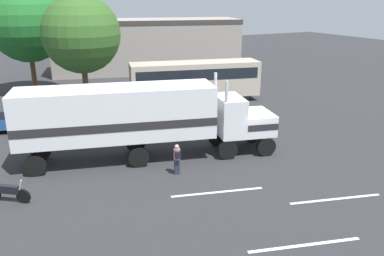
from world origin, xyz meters
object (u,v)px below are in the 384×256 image
at_px(parked_bus, 195,78).
at_px(tree_center, 27,24).
at_px(person_bystander, 177,158).
at_px(motorcycle, 8,192).
at_px(parked_car, 11,119).
at_px(semi_truck, 138,116).
at_px(tree_left, 81,34).

relative_size(parked_bus, tree_center, 1.16).
bearing_deg(tree_center, person_bystander, -78.88).
distance_m(parked_bus, motorcycle, 19.63).
xyz_separation_m(parked_car, tree_center, (2.71, 10.75, 5.52)).
bearing_deg(semi_truck, motorcycle, -163.67).
bearing_deg(tree_left, person_bystander, -85.28).
height_order(parked_car, motorcycle, parked_car).
relative_size(motorcycle, tree_center, 0.18).
bearing_deg(motorcycle, parked_car, 85.56).
relative_size(person_bystander, parked_bus, 0.14).
bearing_deg(tree_center, tree_left, -67.04).
distance_m(person_bystander, parked_bus, 14.91).
bearing_deg(tree_left, tree_center, 112.96).
distance_m(semi_truck, motorcycle, 7.42).
xyz_separation_m(parked_bus, tree_left, (-8.87, 1.99, 3.83)).
xyz_separation_m(semi_truck, motorcycle, (-6.85, -2.01, -2.04)).
distance_m(semi_truck, parked_car, 10.58).
relative_size(person_bystander, parked_car, 0.35).
distance_m(parked_car, tree_left, 8.44).
bearing_deg(parked_car, tree_center, 75.84).
bearing_deg(parked_bus, parked_car, -174.71).
xyz_separation_m(parked_bus, parked_car, (-14.71, -1.36, -1.26)).
bearing_deg(tree_left, motorcycle, -115.64).
bearing_deg(semi_truck, tree_left, 90.89).
height_order(semi_truck, tree_center, tree_center).
bearing_deg(tree_left, parked_bus, -12.62).
distance_m(person_bystander, parked_car, 13.39).
height_order(semi_truck, parked_bus, semi_truck).
bearing_deg(motorcycle, tree_left, 64.36).
xyz_separation_m(semi_truck, tree_center, (-3.32, 19.27, 3.81)).
distance_m(person_bystander, tree_left, 15.60).
relative_size(semi_truck, parked_car, 3.04).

